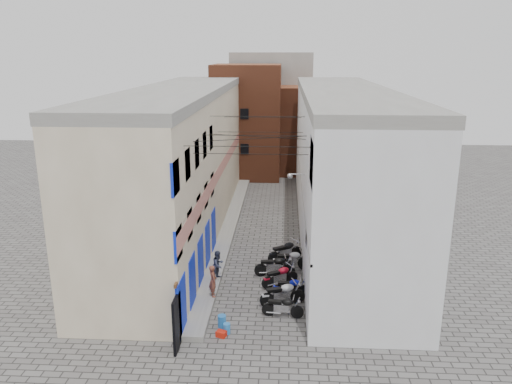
% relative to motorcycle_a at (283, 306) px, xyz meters
% --- Properties ---
extents(ground, '(90.00, 90.00, 0.00)m').
position_rel_motorcycle_a_xyz_m(ground, '(-1.50, -2.21, -0.53)').
color(ground, '#5A5654').
rests_on(ground, ground).
extents(plinth, '(0.90, 26.00, 0.25)m').
position_rel_motorcycle_a_xyz_m(plinth, '(-3.55, 10.79, -0.40)').
color(plinth, gray).
rests_on(plinth, ground).
extents(building_left, '(5.10, 27.00, 9.00)m').
position_rel_motorcycle_a_xyz_m(building_left, '(-6.48, 10.74, 3.97)').
color(building_left, '#BFAE90').
rests_on(building_left, ground).
extents(building_right, '(5.94, 26.00, 9.00)m').
position_rel_motorcycle_a_xyz_m(building_right, '(3.50, 10.79, 3.98)').
color(building_right, white).
rests_on(building_right, ground).
extents(building_far_brick_left, '(6.00, 6.00, 10.00)m').
position_rel_motorcycle_a_xyz_m(building_far_brick_left, '(-3.50, 25.79, 4.47)').
color(building_far_brick_left, brown).
rests_on(building_far_brick_left, ground).
extents(building_far_brick_right, '(5.00, 6.00, 8.00)m').
position_rel_motorcycle_a_xyz_m(building_far_brick_right, '(1.50, 27.79, 3.47)').
color(building_far_brick_right, brown).
rests_on(building_far_brick_right, ground).
extents(building_far_concrete, '(8.00, 5.00, 11.00)m').
position_rel_motorcycle_a_xyz_m(building_far_concrete, '(-1.50, 31.79, 4.97)').
color(building_far_concrete, gray).
rests_on(building_far_concrete, ground).
extents(far_shopfront, '(2.00, 0.30, 2.40)m').
position_rel_motorcycle_a_xyz_m(far_shopfront, '(-1.50, 22.99, 0.67)').
color(far_shopfront, black).
rests_on(far_shopfront, ground).
extents(overhead_wires, '(5.80, 13.02, 1.32)m').
position_rel_motorcycle_a_xyz_m(overhead_wires, '(-1.50, 5.44, 6.60)').
color(overhead_wires, black).
rests_on(overhead_wires, ground).
extents(motorcycle_a, '(1.88, 0.78, 1.06)m').
position_rel_motorcycle_a_xyz_m(motorcycle_a, '(0.00, 0.00, 0.00)').
color(motorcycle_a, black).
rests_on(motorcycle_a, ground).
extents(motorcycle_b, '(2.22, 1.28, 1.23)m').
position_rel_motorcycle_a_xyz_m(motorcycle_b, '(-0.02, 1.05, 0.09)').
color(motorcycle_b, '#B8B9BE').
rests_on(motorcycle_b, ground).
extents(motorcycle_c, '(1.78, 0.62, 1.02)m').
position_rel_motorcycle_a_xyz_m(motorcycle_c, '(0.35, 1.94, -0.02)').
color(motorcycle_c, '#0D18CD').
rests_on(motorcycle_c, ground).
extents(motorcycle_d, '(2.01, 1.56, 1.14)m').
position_rel_motorcycle_a_xyz_m(motorcycle_d, '(-0.16, 2.96, 0.04)').
color(motorcycle_d, '#A00B1E').
rests_on(motorcycle_d, ground).
extents(motorcycle_e, '(2.12, 0.84, 1.20)m').
position_rel_motorcycle_a_xyz_m(motorcycle_e, '(-0.45, 4.08, 0.07)').
color(motorcycle_e, black).
rests_on(motorcycle_e, ground).
extents(motorcycle_f, '(2.09, 0.89, 1.17)m').
position_rel_motorcycle_a_xyz_m(motorcycle_f, '(0.37, 4.93, 0.06)').
color(motorcycle_f, silver).
rests_on(motorcycle_f, ground).
extents(motorcycle_g, '(2.18, 1.78, 1.25)m').
position_rel_motorcycle_a_xyz_m(motorcycle_g, '(0.09, 6.02, 0.10)').
color(motorcycle_g, black).
rests_on(motorcycle_g, ground).
extents(person_a, '(0.52, 0.64, 1.50)m').
position_rel_motorcycle_a_xyz_m(person_a, '(-3.20, 1.26, 0.47)').
color(person_a, brown).
rests_on(person_a, plinth).
extents(person_b, '(0.83, 0.88, 1.45)m').
position_rel_motorcycle_a_xyz_m(person_b, '(-3.20, 3.10, 0.44)').
color(person_b, '#33384D').
rests_on(person_b, plinth).
extents(water_jug_near, '(0.36, 0.36, 0.45)m').
position_rel_motorcycle_a_xyz_m(water_jug_near, '(-2.26, -1.47, -0.30)').
color(water_jug_near, '#2777C6').
rests_on(water_jug_near, ground).
extents(water_jug_far, '(0.46, 0.46, 0.54)m').
position_rel_motorcycle_a_xyz_m(water_jug_far, '(-2.51, -1.01, -0.26)').
color(water_jug_far, '#256DBB').
rests_on(water_jug_far, ground).
extents(red_crate, '(0.47, 0.41, 0.24)m').
position_rel_motorcycle_a_xyz_m(red_crate, '(-2.45, -1.71, -0.41)').
color(red_crate, red).
rests_on(red_crate, ground).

